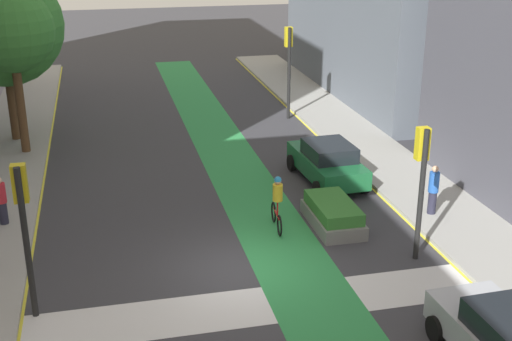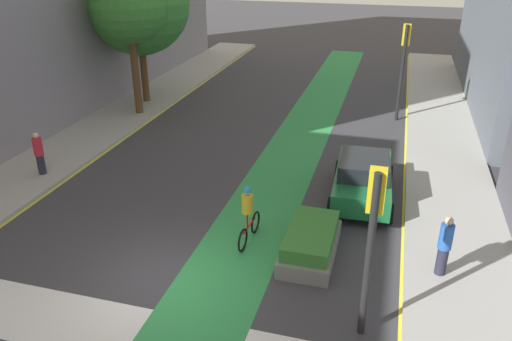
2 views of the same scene
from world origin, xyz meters
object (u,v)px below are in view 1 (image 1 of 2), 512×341
(traffic_signal_near_right, at_px, (422,168))
(street_tree_far, at_px, (2,26))
(car_green_right_far, at_px, (327,162))
(cyclist_in_lane, at_px, (277,202))
(median_planter, at_px, (333,214))
(traffic_signal_far_right, at_px, (289,55))
(pedestrian_sidewalk_left_a, at_px, (1,200))
(pedestrian_sidewalk_right_a, at_px, (433,189))
(street_tree_near, at_px, (11,31))
(traffic_signal_near_left, at_px, (23,212))

(traffic_signal_near_right, xyz_separation_m, street_tree_far, (-12.51, 14.17, 2.35))
(car_green_right_far, relative_size, cyclist_in_lane, 2.30)
(street_tree_far, bearing_deg, median_planter, -46.84)
(traffic_signal_far_right, relative_size, pedestrian_sidewalk_left_a, 2.81)
(median_planter, bearing_deg, pedestrian_sidewalk_right_a, -2.14)
(cyclist_in_lane, bearing_deg, pedestrian_sidewalk_left_a, 165.84)
(street_tree_far, bearing_deg, pedestrian_sidewalk_right_a, -39.34)
(cyclist_in_lane, distance_m, median_planter, 1.94)
(traffic_signal_far_right, distance_m, car_green_right_far, 9.11)
(pedestrian_sidewalk_left_a, distance_m, street_tree_near, 8.52)
(pedestrian_sidewalk_left_a, bearing_deg, cyclist_in_lane, -14.16)
(traffic_signal_near_left, bearing_deg, traffic_signal_near_right, 3.32)
(traffic_signal_near_right, height_order, pedestrian_sidewalk_right_a, traffic_signal_near_right)
(traffic_signal_near_right, bearing_deg, traffic_signal_near_left, -176.68)
(traffic_signal_far_right, height_order, median_planter, traffic_signal_far_right)
(cyclist_in_lane, bearing_deg, traffic_signal_near_right, -37.89)
(traffic_signal_near_left, relative_size, street_tree_near, 0.59)
(street_tree_far, bearing_deg, cyclist_in_lane, -51.76)
(pedestrian_sidewalk_left_a, relative_size, street_tree_far, 0.21)
(traffic_signal_near_right, height_order, median_planter, traffic_signal_near_right)
(pedestrian_sidewalk_right_a, bearing_deg, cyclist_in_lane, 177.09)
(street_tree_near, xyz_separation_m, street_tree_far, (-0.57, 1.91, -0.06))
(traffic_signal_near_left, distance_m, pedestrian_sidewalk_left_a, 5.95)
(cyclist_in_lane, bearing_deg, car_green_right_far, 51.18)
(traffic_signal_far_right, relative_size, pedestrian_sidewalk_right_a, 2.66)
(traffic_signal_far_right, relative_size, car_green_right_far, 1.05)
(traffic_signal_near_left, relative_size, pedestrian_sidewalk_right_a, 2.37)
(traffic_signal_near_right, relative_size, traffic_signal_far_right, 0.88)
(traffic_signal_near_right, bearing_deg, pedestrian_sidewalk_left_a, 157.98)
(traffic_signal_near_left, relative_size, median_planter, 1.47)
(traffic_signal_near_right, height_order, traffic_signal_near_left, traffic_signal_near_left)
(traffic_signal_far_right, distance_m, median_planter, 12.99)
(traffic_signal_near_right, xyz_separation_m, traffic_signal_far_right, (0.37, 15.12, 0.35))
(pedestrian_sidewalk_left_a, bearing_deg, traffic_signal_near_right, -22.02)
(pedestrian_sidewalk_right_a, relative_size, street_tree_far, 0.22)
(traffic_signal_near_right, distance_m, street_tree_far, 19.05)
(traffic_signal_near_left, distance_m, car_green_right_far, 12.50)
(car_green_right_far, distance_m, street_tree_far, 14.93)
(traffic_signal_near_right, height_order, pedestrian_sidewalk_left_a, traffic_signal_near_right)
(street_tree_far, height_order, median_planter, street_tree_far)
(street_tree_far, xyz_separation_m, median_planter, (10.87, -11.59, -4.75))
(traffic_signal_far_right, distance_m, pedestrian_sidewalk_left_a, 16.25)
(street_tree_far, bearing_deg, street_tree_near, -73.31)
(median_planter, bearing_deg, car_green_right_far, 74.00)
(median_planter, bearing_deg, traffic_signal_near_right, -57.51)
(traffic_signal_far_right, bearing_deg, traffic_signal_near_left, -125.20)
(traffic_signal_far_right, height_order, pedestrian_sidewalk_left_a, traffic_signal_far_right)
(cyclist_in_lane, height_order, pedestrian_sidewalk_left_a, cyclist_in_lane)
(traffic_signal_near_right, bearing_deg, traffic_signal_far_right, 88.60)
(pedestrian_sidewalk_right_a, height_order, median_planter, pedestrian_sidewalk_right_a)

